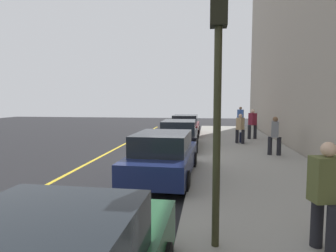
{
  "coord_description": "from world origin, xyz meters",
  "views": [
    {
      "loc": [
        -12.67,
        -1.51,
        2.5
      ],
      "look_at": [
        -2.24,
        -0.07,
        1.56
      ],
      "focal_mm": 30.39,
      "sensor_mm": 36.0,
      "label": 1
    }
  ],
  "objects_px": {
    "pedestrian_grey_coat": "(275,135)",
    "pedestrian_olive_coat": "(326,194)",
    "parked_car_maroon": "(185,126)",
    "rolling_suitcase": "(242,137)",
    "pedestrian_tan_coat": "(240,128)",
    "pedestrian_burgundy_coat": "(252,123)",
    "parked_car_black": "(179,135)",
    "traffic_light_pole": "(218,69)",
    "parked_car_navy": "(163,156)",
    "pedestrian_blue_coat": "(240,117)"
  },
  "relations": [
    {
      "from": "pedestrian_burgundy_coat",
      "to": "pedestrian_olive_coat",
      "type": "bearing_deg",
      "value": 175.97
    },
    {
      "from": "pedestrian_grey_coat",
      "to": "rolling_suitcase",
      "type": "xyz_separation_m",
      "value": [
        3.67,
        0.96,
        -0.61
      ]
    },
    {
      "from": "rolling_suitcase",
      "to": "parked_car_black",
      "type": "bearing_deg",
      "value": 122.66
    },
    {
      "from": "pedestrian_grey_coat",
      "to": "pedestrian_olive_coat",
      "type": "relative_size",
      "value": 0.96
    },
    {
      "from": "parked_car_navy",
      "to": "pedestrian_grey_coat",
      "type": "bearing_deg",
      "value": -47.54
    },
    {
      "from": "parked_car_navy",
      "to": "pedestrian_olive_coat",
      "type": "relative_size",
      "value": 2.58
    },
    {
      "from": "parked_car_maroon",
      "to": "pedestrian_burgundy_coat",
      "type": "distance_m",
      "value": 4.6
    },
    {
      "from": "parked_car_navy",
      "to": "pedestrian_tan_coat",
      "type": "relative_size",
      "value": 2.75
    },
    {
      "from": "pedestrian_grey_coat",
      "to": "rolling_suitcase",
      "type": "bearing_deg",
      "value": 14.62
    },
    {
      "from": "traffic_light_pole",
      "to": "rolling_suitcase",
      "type": "distance_m",
      "value": 12.22
    },
    {
      "from": "pedestrian_tan_coat",
      "to": "traffic_light_pole",
      "type": "height_order",
      "value": "traffic_light_pole"
    },
    {
      "from": "parked_car_maroon",
      "to": "pedestrian_grey_coat",
      "type": "height_order",
      "value": "pedestrian_grey_coat"
    },
    {
      "from": "parked_car_maroon",
      "to": "pedestrian_blue_coat",
      "type": "bearing_deg",
      "value": -39.9
    },
    {
      "from": "parked_car_black",
      "to": "parked_car_maroon",
      "type": "relative_size",
      "value": 1.02
    },
    {
      "from": "parked_car_maroon",
      "to": "traffic_light_pole",
      "type": "xyz_separation_m",
      "value": [
        -15.15,
        -1.65,
        2.23
      ]
    },
    {
      "from": "parked_car_black",
      "to": "pedestrian_burgundy_coat",
      "type": "distance_m",
      "value": 5.61
    },
    {
      "from": "pedestrian_olive_coat",
      "to": "rolling_suitcase",
      "type": "relative_size",
      "value": 1.88
    },
    {
      "from": "pedestrian_tan_coat",
      "to": "pedestrian_blue_coat",
      "type": "relative_size",
      "value": 0.9
    },
    {
      "from": "parked_car_black",
      "to": "parked_car_maroon",
      "type": "xyz_separation_m",
      "value": [
        5.46,
        0.11,
        -0.0
      ]
    },
    {
      "from": "parked_car_navy",
      "to": "pedestrian_grey_coat",
      "type": "height_order",
      "value": "pedestrian_grey_coat"
    },
    {
      "from": "parked_car_maroon",
      "to": "rolling_suitcase",
      "type": "relative_size",
      "value": 4.84
    },
    {
      "from": "parked_car_black",
      "to": "parked_car_maroon",
      "type": "height_order",
      "value": "same"
    },
    {
      "from": "parked_car_navy",
      "to": "rolling_suitcase",
      "type": "distance_m",
      "value": 8.26
    },
    {
      "from": "parked_car_maroon",
      "to": "parked_car_black",
      "type": "bearing_deg",
      "value": -178.89
    },
    {
      "from": "traffic_light_pole",
      "to": "pedestrian_olive_coat",
      "type": "bearing_deg",
      "value": -89.86
    },
    {
      "from": "pedestrian_blue_coat",
      "to": "pedestrian_tan_coat",
      "type": "bearing_deg",
      "value": 173.57
    },
    {
      "from": "traffic_light_pole",
      "to": "parked_car_black",
      "type": "bearing_deg",
      "value": 9.05
    },
    {
      "from": "parked_car_navy",
      "to": "pedestrian_grey_coat",
      "type": "xyz_separation_m",
      "value": [
        3.89,
        -4.25,
        0.28
      ]
    },
    {
      "from": "parked_car_black",
      "to": "rolling_suitcase",
      "type": "bearing_deg",
      "value": -57.34
    },
    {
      "from": "pedestrian_tan_coat",
      "to": "rolling_suitcase",
      "type": "xyz_separation_m",
      "value": [
        0.42,
        -0.13,
        -0.58
      ]
    },
    {
      "from": "parked_car_maroon",
      "to": "rolling_suitcase",
      "type": "bearing_deg",
      "value": -134.19
    },
    {
      "from": "parked_car_black",
      "to": "pedestrian_burgundy_coat",
      "type": "bearing_deg",
      "value": -47.85
    },
    {
      "from": "parked_car_black",
      "to": "traffic_light_pole",
      "type": "xyz_separation_m",
      "value": [
        -9.69,
        -1.54,
        2.22
      ]
    },
    {
      "from": "pedestrian_grey_coat",
      "to": "pedestrian_olive_coat",
      "type": "distance_m",
      "value": 8.21
    },
    {
      "from": "pedestrian_olive_coat",
      "to": "traffic_light_pole",
      "type": "relative_size",
      "value": 0.42
    },
    {
      "from": "parked_car_navy",
      "to": "pedestrian_olive_coat",
      "type": "distance_m",
      "value": 5.31
    },
    {
      "from": "pedestrian_burgundy_coat",
      "to": "rolling_suitcase",
      "type": "bearing_deg",
      "value": 153.06
    },
    {
      "from": "pedestrian_burgundy_coat",
      "to": "pedestrian_tan_coat",
      "type": "height_order",
      "value": "pedestrian_burgundy_coat"
    },
    {
      "from": "pedestrian_grey_coat",
      "to": "pedestrian_olive_coat",
      "type": "height_order",
      "value": "pedestrian_olive_coat"
    },
    {
      "from": "traffic_light_pole",
      "to": "rolling_suitcase",
      "type": "xyz_separation_m",
      "value": [
        11.82,
        -1.78,
        -2.55
      ]
    },
    {
      "from": "pedestrian_olive_coat",
      "to": "pedestrian_blue_coat",
      "type": "relative_size",
      "value": 0.95
    },
    {
      "from": "pedestrian_tan_coat",
      "to": "rolling_suitcase",
      "type": "height_order",
      "value": "pedestrian_tan_coat"
    },
    {
      "from": "pedestrian_blue_coat",
      "to": "rolling_suitcase",
      "type": "relative_size",
      "value": 1.97
    },
    {
      "from": "parked_car_navy",
      "to": "pedestrian_tan_coat",
      "type": "xyz_separation_m",
      "value": [
        7.14,
        -3.16,
        0.26
      ]
    },
    {
      "from": "parked_car_maroon",
      "to": "pedestrian_tan_coat",
      "type": "xyz_separation_m",
      "value": [
        -3.76,
        -3.29,
        0.26
      ]
    },
    {
      "from": "parked_car_navy",
      "to": "parked_car_black",
      "type": "bearing_deg",
      "value": 0.29
    },
    {
      "from": "traffic_light_pole",
      "to": "pedestrian_tan_coat",
      "type": "bearing_deg",
      "value": -8.22
    },
    {
      "from": "pedestrian_blue_coat",
      "to": "parked_car_navy",
      "type": "bearing_deg",
      "value": 165.44
    },
    {
      "from": "pedestrian_grey_coat",
      "to": "rolling_suitcase",
      "type": "distance_m",
      "value": 3.84
    },
    {
      "from": "pedestrian_burgundy_coat",
      "to": "pedestrian_tan_coat",
      "type": "bearing_deg",
      "value": 154.9
    }
  ]
}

